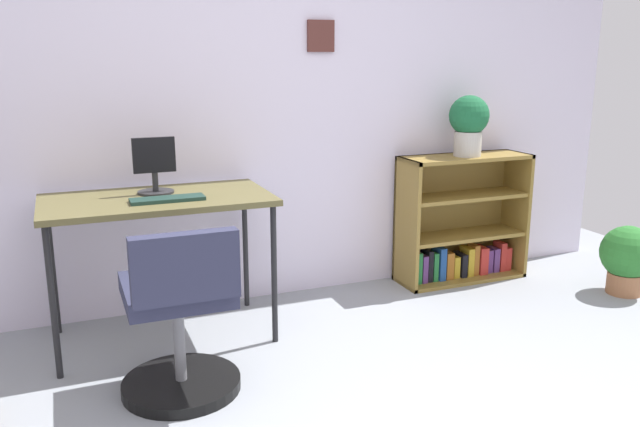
{
  "coord_description": "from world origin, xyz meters",
  "views": [
    {
      "loc": [
        -0.99,
        -1.51,
        1.44
      ],
      "look_at": [
        0.23,
        1.49,
        0.65
      ],
      "focal_mm": 36.22,
      "sensor_mm": 36.0,
      "label": 1
    }
  ],
  "objects_px": {
    "desk": "(158,208)",
    "potted_plant_on_shelf": "(469,122)",
    "potted_plant_floor": "(627,257)",
    "keyboard": "(168,199)",
    "office_chair": "(180,322)",
    "bookshelf_low": "(458,226)",
    "monitor": "(155,167)"
  },
  "relations": [
    {
      "from": "desk",
      "to": "monitor",
      "type": "bearing_deg",
      "value": 84.43
    },
    {
      "from": "bookshelf_low",
      "to": "potted_plant_on_shelf",
      "type": "bearing_deg",
      "value": -88.97
    },
    {
      "from": "office_chair",
      "to": "potted_plant_on_shelf",
      "type": "relative_size",
      "value": 2.06
    },
    {
      "from": "monitor",
      "to": "bookshelf_low",
      "type": "bearing_deg",
      "value": 4.28
    },
    {
      "from": "potted_plant_on_shelf",
      "to": "potted_plant_floor",
      "type": "distance_m",
      "value": 1.28
    },
    {
      "from": "office_chair",
      "to": "potted_plant_on_shelf",
      "type": "xyz_separation_m",
      "value": [
        1.98,
        0.82,
        0.7
      ]
    },
    {
      "from": "monitor",
      "to": "keyboard",
      "type": "bearing_deg",
      "value": -82.88
    },
    {
      "from": "potted_plant_on_shelf",
      "to": "potted_plant_floor",
      "type": "bearing_deg",
      "value": -37.15
    },
    {
      "from": "monitor",
      "to": "office_chair",
      "type": "height_order",
      "value": "monitor"
    },
    {
      "from": "keyboard",
      "to": "potted_plant_on_shelf",
      "type": "relative_size",
      "value": 0.93
    },
    {
      "from": "desk",
      "to": "bookshelf_low",
      "type": "height_order",
      "value": "bookshelf_low"
    },
    {
      "from": "potted_plant_floor",
      "to": "office_chair",
      "type": "bearing_deg",
      "value": -175.47
    },
    {
      "from": "monitor",
      "to": "office_chair",
      "type": "distance_m",
      "value": 0.91
    },
    {
      "from": "monitor",
      "to": "potted_plant_on_shelf",
      "type": "relative_size",
      "value": 0.76
    },
    {
      "from": "keyboard",
      "to": "potted_plant_floor",
      "type": "xyz_separation_m",
      "value": [
        2.72,
        -0.31,
        -0.53
      ]
    },
    {
      "from": "bookshelf_low",
      "to": "potted_plant_on_shelf",
      "type": "height_order",
      "value": "potted_plant_on_shelf"
    },
    {
      "from": "keyboard",
      "to": "office_chair",
      "type": "xyz_separation_m",
      "value": [
        -0.06,
        -0.53,
        -0.42
      ]
    },
    {
      "from": "monitor",
      "to": "keyboard",
      "type": "height_order",
      "value": "monitor"
    },
    {
      "from": "office_chair",
      "to": "bookshelf_low",
      "type": "bearing_deg",
      "value": 23.89
    },
    {
      "from": "bookshelf_low",
      "to": "potted_plant_floor",
      "type": "relative_size",
      "value": 1.99
    },
    {
      "from": "potted_plant_floor",
      "to": "monitor",
      "type": "bearing_deg",
      "value": 169.47
    },
    {
      "from": "keyboard",
      "to": "office_chair",
      "type": "bearing_deg",
      "value": -95.96
    },
    {
      "from": "desk",
      "to": "potted_plant_floor",
      "type": "relative_size",
      "value": 2.6
    },
    {
      "from": "office_chair",
      "to": "bookshelf_low",
      "type": "distance_m",
      "value": 2.17
    },
    {
      "from": "bookshelf_low",
      "to": "keyboard",
      "type": "bearing_deg",
      "value": -169.7
    },
    {
      "from": "potted_plant_floor",
      "to": "keyboard",
      "type": "bearing_deg",
      "value": 173.57
    },
    {
      "from": "keyboard",
      "to": "potted_plant_on_shelf",
      "type": "bearing_deg",
      "value": 8.74
    },
    {
      "from": "bookshelf_low",
      "to": "office_chair",
      "type": "bearing_deg",
      "value": -156.11
    },
    {
      "from": "desk",
      "to": "potted_plant_on_shelf",
      "type": "xyz_separation_m",
      "value": [
        1.96,
        0.18,
        0.34
      ]
    },
    {
      "from": "keyboard",
      "to": "potted_plant_on_shelf",
      "type": "xyz_separation_m",
      "value": [
        1.93,
        0.3,
        0.28
      ]
    },
    {
      "from": "desk",
      "to": "keyboard",
      "type": "distance_m",
      "value": 0.14
    },
    {
      "from": "office_chair",
      "to": "potted_plant_floor",
      "type": "bearing_deg",
      "value": 4.53
    }
  ]
}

